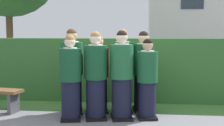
{
  "coord_description": "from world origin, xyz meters",
  "views": [
    {
      "loc": [
        0.59,
        -5.54,
        1.62
      ],
      "look_at": [
        0.0,
        0.26,
        1.05
      ],
      "focal_mm": 47.49,
      "sensor_mm": 36.0,
      "label": 1
    }
  ],
  "objects": [
    {
      "name": "student_in_red_blazer",
      "position": [
        -0.3,
        0.47,
        0.76
      ],
      "size": [
        0.46,
        0.54,
        1.6
      ],
      "color": "black",
      "rests_on": "ground"
    },
    {
      "name": "student_rear_row_0",
      "position": [
        -0.83,
        0.36,
        0.83
      ],
      "size": [
        0.51,
        0.59,
        1.73
      ],
      "color": "black",
      "rests_on": "ground"
    },
    {
      "name": "student_rear_row_3",
      "position": [
        0.62,
        0.64,
        0.8
      ],
      "size": [
        0.46,
        0.56,
        1.68
      ],
      "color": "black",
      "rests_on": "ground"
    },
    {
      "name": "student_front_row_2",
      "position": [
        0.21,
        0.02,
        0.81
      ],
      "size": [
        0.48,
        0.55,
        1.69
      ],
      "color": "black",
      "rests_on": "ground"
    },
    {
      "name": "student_front_row_1",
      "position": [
        -0.28,
        -0.03,
        0.8
      ],
      "size": [
        0.49,
        0.56,
        1.67
      ],
      "color": "black",
      "rests_on": "ground"
    },
    {
      "name": "hedge",
      "position": [
        0.0,
        1.67,
        0.76
      ],
      "size": [
        7.0,
        0.7,
        1.52
      ],
      "color": "#33662D",
      "rests_on": "ground"
    },
    {
      "name": "student_rear_row_2",
      "position": [
        0.19,
        0.56,
        0.82
      ],
      "size": [
        0.45,
        0.56,
        1.73
      ],
      "color": "black",
      "rests_on": "ground"
    },
    {
      "name": "lawn_strip",
      "position": [
        0.0,
        0.87,
        0.0
      ],
      "size": [
        7.0,
        0.9,
        0.01
      ],
      "primitive_type": "cube",
      "color": "#477A38",
      "rests_on": "ground"
    },
    {
      "name": "ground_plane",
      "position": [
        0.0,
        0.0,
        0.0
      ],
      "size": [
        60.0,
        60.0,
        0.0
      ],
      "primitive_type": "plane",
      "color": "slate"
    },
    {
      "name": "student_front_row_0",
      "position": [
        -0.75,
        -0.14,
        0.77
      ],
      "size": [
        0.45,
        0.52,
        1.61
      ],
      "color": "black",
      "rests_on": "ground"
    },
    {
      "name": "student_front_row_3",
      "position": [
        0.69,
        0.1,
        0.73
      ],
      "size": [
        0.41,
        0.51,
        1.54
      ],
      "color": "black",
      "rests_on": "ground"
    }
  ]
}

